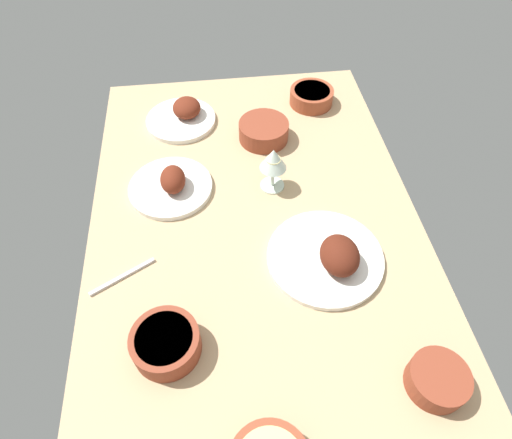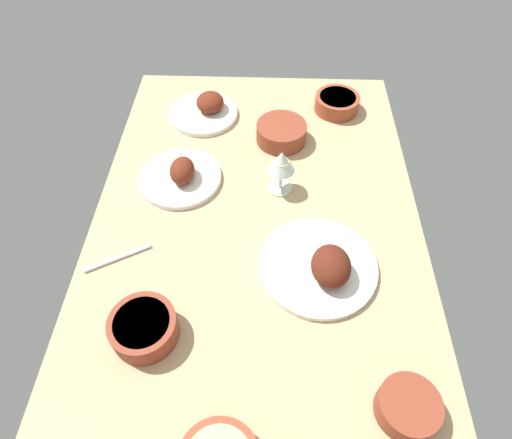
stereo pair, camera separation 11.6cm
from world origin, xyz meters
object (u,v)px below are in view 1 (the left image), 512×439
bowl_cream (311,96)px  fork_loose (123,277)px  plate_near_viewer (183,115)px  bowl_soup (166,343)px  bowl_sauce (264,130)px  plate_center_main (171,185)px  bowl_onions (438,379)px  plate_far_side (330,257)px  wine_glass (273,161)px

bowl_cream → fork_loose: (-64.17, 60.64, -2.51)cm
plate_near_viewer → bowl_soup: size_ratio=1.53×
plate_near_viewer → fork_loose: (-59.86, 16.20, -1.75)cm
plate_near_viewer → bowl_sauce: bearing=-115.8°
bowl_sauce → bowl_soup: 73.97cm
plate_center_main → bowl_onions: plate_center_main is taller
bowl_sauce → bowl_onions: 85.70cm
bowl_onions → plate_center_main: bearing=40.8°
plate_near_viewer → bowl_cream: plate_near_viewer is taller
bowl_sauce → plate_near_viewer: bearing=64.2°
plate_far_side → fork_loose: bearing=88.0°
wine_glass → fork_loose: size_ratio=0.81×
bowl_cream → bowl_soup: bearing=149.5°
plate_near_viewer → bowl_cream: (4.31, -44.44, 0.76)cm
fork_loose → bowl_onions: bearing=-56.3°
plate_far_side → bowl_cream: bearing=-7.6°
plate_far_side → bowl_cream: 66.61cm
plate_near_viewer → bowl_cream: size_ratio=1.54×
plate_near_viewer → plate_far_side: bearing=-150.0°
bowl_soup → bowl_cream: (84.04, -49.46, -0.43)cm
bowl_sauce → bowl_soup: bowl_soup is taller
plate_center_main → bowl_cream: plate_center_main is taller
bowl_onions → wine_glass: bearing=22.5°
bowl_sauce → bowl_onions: bowl_sauce is taller
plate_far_side → wine_glass: 30.93cm
bowl_cream → bowl_onions: bearing=-176.6°
plate_near_viewer → plate_center_main: bearing=172.8°
plate_center_main → bowl_onions: bearing=-139.2°
bowl_cream → wine_glass: size_ratio=1.07×
wine_glass → fork_loose: 49.90cm
plate_far_side → wine_glass: (28.13, 10.48, 7.45)cm
bowl_soup → fork_loose: 22.99cm
plate_near_viewer → bowl_sauce: 28.30cm
plate_far_side → plate_center_main: 49.79cm
plate_far_side → bowl_onions: bearing=-155.8°
bowl_onions → bowl_cream: 98.83cm
plate_center_main → bowl_soup: bearing=178.7°
plate_far_side → bowl_sauce: 50.43cm
bowl_sauce → wine_glass: bearing=179.2°
bowl_soup → bowl_onions: bearing=-104.8°
bowl_onions → plate_far_side: bearing=24.2°
plate_near_viewer → bowl_sauce: size_ratio=1.45×
bowl_cream → wine_glass: bearing=153.0°
fork_loose → plate_far_side: bearing=-30.9°
bowl_cream → plate_center_main: bearing=126.5°
plate_far_side → plate_near_viewer: (61.71, 35.62, -0.33)cm
bowl_onions → bowl_cream: size_ratio=0.83×
plate_near_viewer → plate_center_main: size_ratio=0.96×
plate_far_side → bowl_sauce: plate_far_side is taller
plate_center_main → bowl_onions: 83.02cm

